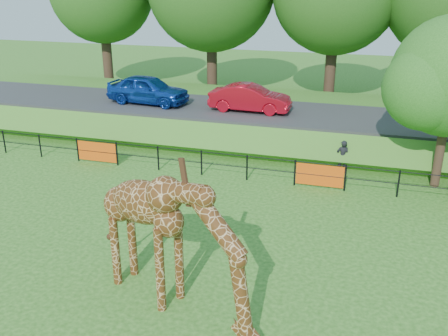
{
  "coord_description": "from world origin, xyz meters",
  "views": [
    {
      "loc": [
        4.56,
        -10.79,
        8.09
      ],
      "look_at": [
        0.15,
        4.14,
        2.0
      ],
      "focal_mm": 40.0,
      "sensor_mm": 36.0,
      "label": 1
    }
  ],
  "objects_px": {
    "car_red": "(250,98)",
    "giraffe": "(173,243)",
    "visitor": "(343,157)",
    "car_blue": "(148,89)"
  },
  "relations": [
    {
      "from": "giraffe",
      "to": "car_red",
      "type": "bearing_deg",
      "value": 119.33
    },
    {
      "from": "car_blue",
      "to": "visitor",
      "type": "bearing_deg",
      "value": -104.05
    },
    {
      "from": "car_red",
      "to": "visitor",
      "type": "relative_size",
      "value": 2.85
    },
    {
      "from": "car_red",
      "to": "giraffe",
      "type": "bearing_deg",
      "value": -172.81
    },
    {
      "from": "giraffe",
      "to": "car_blue",
      "type": "relative_size",
      "value": 1.15
    },
    {
      "from": "giraffe",
      "to": "visitor",
      "type": "bearing_deg",
      "value": 95.26
    },
    {
      "from": "giraffe",
      "to": "car_red",
      "type": "xyz_separation_m",
      "value": [
        -1.57,
        14.49,
        0.25
      ]
    },
    {
      "from": "car_blue",
      "to": "visitor",
      "type": "xyz_separation_m",
      "value": [
        10.77,
        -3.78,
        -1.46
      ]
    },
    {
      "from": "car_red",
      "to": "visitor",
      "type": "xyz_separation_m",
      "value": [
        5.04,
        -3.75,
        -1.38
      ]
    },
    {
      "from": "car_blue",
      "to": "visitor",
      "type": "relative_size",
      "value": 3.09
    }
  ]
}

